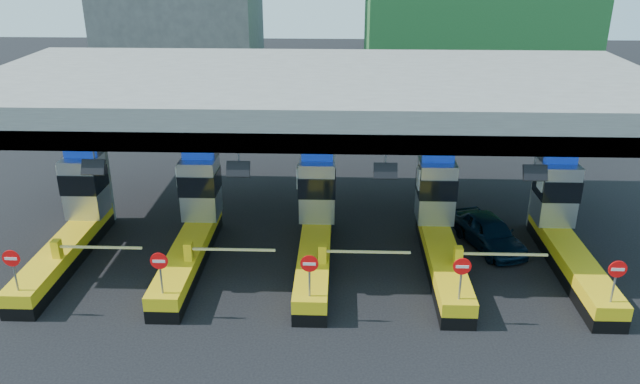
{
  "coord_description": "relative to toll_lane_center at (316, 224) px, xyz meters",
  "views": [
    {
      "loc": [
        1.02,
        -22.69,
        12.19
      ],
      "look_at": [
        0.18,
        0.0,
        2.91
      ],
      "focal_mm": 35.0,
      "sensor_mm": 36.0,
      "label": 1
    }
  ],
  "objects": [
    {
      "name": "toll_lane_far_left",
      "position": [
        -10.0,
        0.0,
        0.0
      ],
      "size": [
        4.43,
        8.0,
        4.16
      ],
      "color": "black",
      "rests_on": "ground"
    },
    {
      "name": "toll_lane_left",
      "position": [
        -5.0,
        0.0,
        0.0
      ],
      "size": [
        4.43,
        8.0,
        4.16
      ],
      "color": "black",
      "rests_on": "ground"
    },
    {
      "name": "toll_canopy",
      "position": [
        -0.0,
        2.59,
        4.74
      ],
      "size": [
        28.0,
        12.09,
        7.0
      ],
      "color": "slate",
      "rests_on": "ground"
    },
    {
      "name": "ground",
      "position": [
        -0.0,
        -0.28,
        -1.4
      ],
      "size": [
        120.0,
        120.0,
        0.0
      ],
      "primitive_type": "plane",
      "color": "black",
      "rests_on": "ground"
    },
    {
      "name": "toll_lane_right",
      "position": [
        5.0,
        0.0,
        0.0
      ],
      "size": [
        4.43,
        8.0,
        4.16
      ],
      "color": "black",
      "rests_on": "ground"
    },
    {
      "name": "van",
      "position": [
        7.28,
        0.95,
        -0.7
      ],
      "size": [
        2.89,
        4.41,
        1.4
      ],
      "primitive_type": "imported",
      "rotation": [
        0.0,
        0.0,
        0.33
      ],
      "color": "black",
      "rests_on": "ground"
    },
    {
      "name": "toll_lane_center",
      "position": [
        0.0,
        0.0,
        0.0
      ],
      "size": [
        4.43,
        8.0,
        4.16
      ],
      "color": "black",
      "rests_on": "ground"
    },
    {
      "name": "toll_lane_far_right",
      "position": [
        10.0,
        0.0,
        0.0
      ],
      "size": [
        4.43,
        8.0,
        4.16
      ],
      "color": "black",
      "rests_on": "ground"
    }
  ]
}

